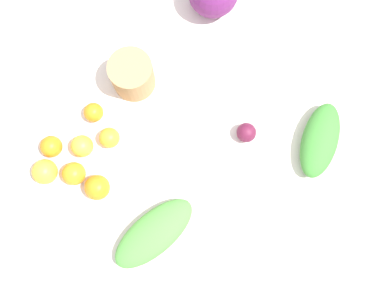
# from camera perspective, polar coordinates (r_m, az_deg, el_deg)

# --- Properties ---
(ground_plane) EXTENTS (8.00, 8.00, 0.00)m
(ground_plane) POSITION_cam_1_polar(r_m,az_deg,el_deg) (2.12, 0.00, -4.21)
(ground_plane) COLOR #B2A899
(dining_table) EXTENTS (1.26, 1.01, 0.71)m
(dining_table) POSITION_cam_1_polar(r_m,az_deg,el_deg) (1.50, 0.00, -0.87)
(dining_table) COLOR silver
(dining_table) RESTS_ON ground_plane
(paper_bag) EXTENTS (0.14, 0.14, 0.13)m
(paper_bag) POSITION_cam_1_polar(r_m,az_deg,el_deg) (1.43, -7.97, 9.09)
(paper_bag) COLOR #A87F51
(paper_bag) RESTS_ON dining_table
(greens_bunch_dandelion) EXTENTS (0.29, 0.13, 0.07)m
(greens_bunch_dandelion) POSITION_cam_1_polar(r_m,az_deg,el_deg) (1.36, -5.10, -11.76)
(greens_bunch_dandelion) COLOR #4C933D
(greens_bunch_dandelion) RESTS_ON dining_table
(greens_bunch_chard) EXTENTS (0.28, 0.23, 0.08)m
(greens_bunch_chard) POSITION_cam_1_polar(r_m,az_deg,el_deg) (1.44, 16.70, 0.51)
(greens_bunch_chard) COLOR #3D8433
(greens_bunch_chard) RESTS_ON dining_table
(beet_root) EXTENTS (0.06, 0.06, 0.06)m
(beet_root) POSITION_cam_1_polar(r_m,az_deg,el_deg) (1.40, 7.25, 1.52)
(beet_root) COLOR #5B1933
(beet_root) RESTS_ON dining_table
(orange_0) EXTENTS (0.08, 0.08, 0.08)m
(orange_0) POSITION_cam_1_polar(r_m,az_deg,el_deg) (1.41, -15.48, -3.84)
(orange_0) COLOR orange
(orange_0) RESTS_ON dining_table
(orange_1) EXTENTS (0.07, 0.07, 0.07)m
(orange_1) POSITION_cam_1_polar(r_m,az_deg,el_deg) (1.42, -14.45, -0.27)
(orange_1) COLOR #F9A833
(orange_1) RESTS_ON dining_table
(orange_2) EXTENTS (0.08, 0.08, 0.08)m
(orange_2) POSITION_cam_1_polar(r_m,az_deg,el_deg) (1.44, -19.04, -3.51)
(orange_2) COLOR #F9A833
(orange_2) RESTS_ON dining_table
(orange_3) EXTENTS (0.07, 0.07, 0.07)m
(orange_3) POSITION_cam_1_polar(r_m,az_deg,el_deg) (1.41, -10.96, 0.83)
(orange_3) COLOR orange
(orange_3) RESTS_ON dining_table
(orange_4) EXTENTS (0.06, 0.06, 0.06)m
(orange_4) POSITION_cam_1_polar(r_m,az_deg,el_deg) (1.45, -13.00, 4.13)
(orange_4) COLOR orange
(orange_4) RESTS_ON dining_table
(orange_5) EXTENTS (0.08, 0.08, 0.08)m
(orange_5) POSITION_cam_1_polar(r_m,az_deg,el_deg) (1.39, -12.53, -5.68)
(orange_5) COLOR orange
(orange_5) RESTS_ON dining_table
(orange_6) EXTENTS (0.07, 0.07, 0.07)m
(orange_6) POSITION_cam_1_polar(r_m,az_deg,el_deg) (1.45, -18.26, -0.32)
(orange_6) COLOR orange
(orange_6) RESTS_ON dining_table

